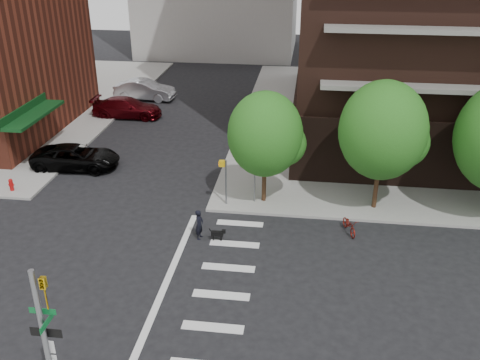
# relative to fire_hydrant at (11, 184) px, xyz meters

# --- Properties ---
(ground) EXTENTS (120.00, 120.00, 0.00)m
(ground) POSITION_rel_fire_hydrant_xyz_m (10.50, -7.80, -0.55)
(ground) COLOR black
(ground) RESTS_ON ground
(crosswalk) EXTENTS (3.85, 13.00, 0.01)m
(crosswalk) POSITION_rel_fire_hydrant_xyz_m (12.71, -7.80, -0.55)
(crosswalk) COLOR silver
(crosswalk) RESTS_ON ground
(tree_a) EXTENTS (4.00, 4.00, 5.90)m
(tree_a) POSITION_rel_fire_hydrant_xyz_m (14.50, 0.70, 3.49)
(tree_a) COLOR #301E11
(tree_a) RESTS_ON sidewalk_ne
(tree_b) EXTENTS (4.50, 4.50, 6.65)m
(tree_b) POSITION_rel_fire_hydrant_xyz_m (20.50, 0.70, 3.99)
(tree_b) COLOR #301E11
(tree_b) RESTS_ON sidewalk_ne
(pedestrian_signal) EXTENTS (2.18, 0.67, 2.60)m
(pedestrian_signal) POSITION_rel_fire_hydrant_xyz_m (12.82, 0.12, 1.30)
(pedestrian_signal) COLOR slate
(pedestrian_signal) RESTS_ON sidewalk_ne
(fire_hydrant) EXTENTS (0.24, 0.24, 0.73)m
(fire_hydrant) POSITION_rel_fire_hydrant_xyz_m (0.00, 0.00, 0.00)
(fire_hydrant) COLOR #A50C0C
(fire_hydrant) RESTS_ON sidewalk_nw
(parked_car_black) EXTENTS (2.79, 5.54, 1.50)m
(parked_car_black) POSITION_rel_fire_hydrant_xyz_m (2.30, 3.82, 0.20)
(parked_car_black) COLOR black
(parked_car_black) RESTS_ON ground
(parked_car_maroon) EXTENTS (2.31, 5.54, 1.60)m
(parked_car_maroon) POSITION_rel_fire_hydrant_xyz_m (2.30, 13.93, 0.25)
(parked_car_maroon) COLOR #44050A
(parked_car_maroon) RESTS_ON ground
(parked_car_silver) EXTENTS (2.25, 5.43, 1.75)m
(parked_car_silver) POSITION_rel_fire_hydrant_xyz_m (2.30, 18.85, 0.32)
(parked_car_silver) COLOR #ACAEB5
(parked_car_silver) RESTS_ON ground
(scooter) EXTENTS (1.03, 1.71, 0.85)m
(scooter) POSITION_rel_fire_hydrant_xyz_m (19.04, -1.96, -0.13)
(scooter) COLOR maroon
(scooter) RESTS_ON ground
(dog_walker) EXTENTS (0.61, 0.45, 1.55)m
(dog_walker) POSITION_rel_fire_hydrant_xyz_m (11.72, -3.47, 0.22)
(dog_walker) COLOR black
(dog_walker) RESTS_ON ground
(dog) EXTENTS (0.71, 0.21, 0.60)m
(dog) POSITION_rel_fire_hydrant_xyz_m (12.65, -3.55, -0.17)
(dog) COLOR black
(dog) RESTS_ON ground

